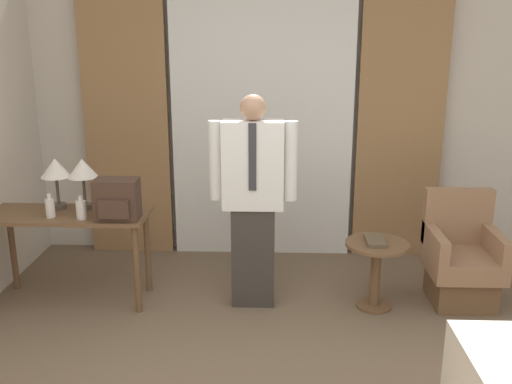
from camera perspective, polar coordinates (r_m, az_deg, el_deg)
name	(u,v)px	position (r m, az deg, el deg)	size (l,w,h in m)	color
wall_back	(263,112)	(5.40, 0.66, 8.01)	(10.00, 0.06, 2.70)	beige
curtain_sheer_center	(262,120)	(5.28, 0.62, 7.17)	(1.66, 0.06, 2.58)	white
curtain_drape_left	(126,120)	(5.46, -12.85, 7.07)	(0.78, 0.06, 2.58)	#997047
curtain_drape_right	(400,121)	(5.40, 14.25, 6.88)	(0.78, 0.06, 2.58)	#997047
desk	(69,227)	(4.67, -18.20, -3.36)	(1.24, 0.50, 0.73)	brown
table_lamp_left	(56,170)	(4.69, -19.41, 2.05)	(0.23, 0.23, 0.40)	#4C4238
table_lamp_right	(83,171)	(4.62, -16.95, 2.05)	(0.23, 0.23, 0.40)	#4C4238
bottle_near_edge	(50,208)	(4.55, -19.90, -1.48)	(0.07, 0.07, 0.18)	silver
bottle_by_lamp	(81,210)	(4.44, -17.07, -1.69)	(0.08, 0.08, 0.18)	silver
backpack	(117,200)	(4.34, -13.73, -0.75)	(0.32, 0.22, 0.31)	#422D23
person	(253,195)	(4.29, -0.29, -0.33)	(0.66, 0.22, 1.65)	#38332D
armchair	(461,262)	(4.82, 19.82, -6.58)	(0.54, 0.56, 0.87)	brown
side_table	(376,264)	(4.50, 11.91, -7.03)	(0.48, 0.48, 0.54)	brown
book	(375,240)	(4.43, 11.84, -4.77)	(0.14, 0.25, 0.03)	brown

